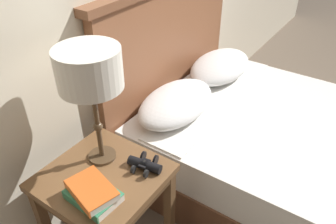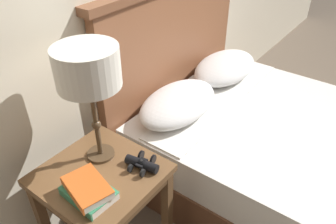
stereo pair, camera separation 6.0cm
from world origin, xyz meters
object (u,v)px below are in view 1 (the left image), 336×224
at_px(table_lamp, 89,72).
at_px(book_on_nightstand, 93,196).
at_px(nightstand, 105,188).
at_px(binoculars_pair, 145,164).
at_px(bed, 272,145).
at_px(book_stacked_on_top, 91,190).

distance_m(table_lamp, book_on_nightstand, 0.50).
distance_m(nightstand, binoculars_pair, 0.22).
height_order(table_lamp, book_on_nightstand, table_lamp).
bearing_deg(bed, book_on_nightstand, 159.84).
height_order(book_on_nightstand, binoculars_pair, binoculars_pair).
distance_m(nightstand, book_stacked_on_top, 0.21).
bearing_deg(book_on_nightstand, table_lamp, 35.38).
bearing_deg(book_on_nightstand, book_stacked_on_top, -176.31).
relative_size(table_lamp, binoculars_pair, 3.37).
bearing_deg(table_lamp, book_stacked_on_top, -144.93).
relative_size(table_lamp, book_stacked_on_top, 2.33).
bearing_deg(bed, table_lamp, 148.47).
xyz_separation_m(bed, book_on_nightstand, (-1.12, 0.41, 0.32)).
distance_m(book_on_nightstand, book_stacked_on_top, 0.04).
bearing_deg(book_on_nightstand, bed, -20.16).
xyz_separation_m(table_lamp, book_on_nightstand, (-0.21, -0.15, -0.43)).
bearing_deg(bed, book_stacked_on_top, 159.89).
bearing_deg(binoculars_pair, nightstand, 136.12).
height_order(nightstand, book_stacked_on_top, book_stacked_on_top).
distance_m(nightstand, book_on_nightstand, 0.18).
bearing_deg(book_stacked_on_top, binoculars_pair, -13.68).
bearing_deg(book_on_nightstand, binoculars_pair, -13.85).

